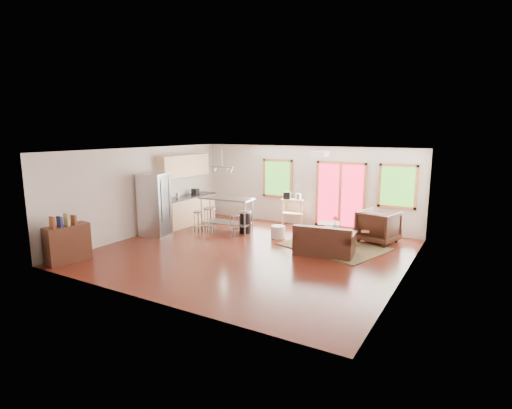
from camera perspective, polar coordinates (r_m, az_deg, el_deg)
The scene contains 29 objects.
floor at distance 10.37m, azimuth -0.84°, elevation -6.85°, with size 7.50×7.00×0.02m, color #3D140C.
ceiling at distance 9.91m, azimuth -0.88°, elevation 7.77°, with size 7.50×7.00×0.02m, color silver.
back_wall at distance 13.15m, azimuth 7.07°, elevation 2.63°, with size 7.50×0.02×2.60m, color beige.
left_wall at distance 12.40m, azimuth -15.92°, elevation 1.83°, with size 0.02×7.00×2.60m, color beige.
right_wall at distance 8.76m, azimuth 20.71°, elevation -1.92°, with size 0.02×7.00×2.60m, color beige.
front_wall at distance 7.35m, azimuth -15.18°, elevation -3.90°, with size 7.50×0.02×2.60m, color beige.
window_left at distance 13.50m, azimuth 3.10°, elevation 3.75°, with size 1.10×0.05×1.30m.
french_doors at distance 12.71m, azimuth 11.93°, elevation 1.30°, with size 1.60×0.05×2.10m.
window_right at distance 12.24m, azimuth 19.57°, elevation 2.46°, with size 1.10×0.05×1.30m.
rug at distance 11.00m, azimuth 11.09°, elevation -5.91°, with size 2.51×1.93×0.03m, color #3B5433.
loveseat at distance 10.21m, azimuth 9.69°, elevation -5.43°, with size 1.55×1.01×0.77m.
coffee_table at distance 11.18m, azimuth 11.55°, elevation -3.91°, with size 1.04×0.69×0.40m.
armchair at distance 11.63m, azimuth 17.11°, elevation -2.81°, with size 0.97×0.91×1.00m, color black.
ottoman at distance 12.01m, azimuth 10.33°, elevation -3.56°, with size 0.60×0.60×0.40m, color black.
pouf at distance 11.66m, azimuth 3.16°, elevation -3.93°, with size 0.41×0.41×0.36m, color beige.
vase at distance 11.34m, azimuth 11.28°, elevation -2.74°, with size 0.24×0.25×0.34m.
book at distance 11.10m, azimuth 14.83°, elevation -3.09°, with size 0.21×0.03×0.28m, color brown.
cabinets at distance 13.50m, azimuth -9.84°, elevation 1.15°, with size 0.64×2.24×2.30m.
refrigerator at distance 12.20m, azimuth -14.28°, elevation -0.00°, with size 0.89×0.87×1.85m.
island at distance 12.34m, azimuth -4.21°, elevation -0.54°, with size 1.71×0.80×1.06m.
cup at distance 12.24m, azimuth -2.25°, elevation 0.72°, with size 0.11×0.09×0.11m, color silver.
bar_stool_a at distance 12.36m, azimuth -8.26°, elevation -1.74°, with size 0.37×0.37×0.66m.
bar_stool_b at distance 12.19m, azimuth -6.69°, elevation -1.41°, with size 0.45×0.45×0.78m.
bar_stool_c at distance 11.74m, azimuth -3.08°, elevation -2.25°, with size 0.42×0.42×0.67m.
trash_can at distance 12.19m, azimuth -1.55°, elevation -2.49°, with size 0.42×0.42×0.68m.
kitchen_cart at distance 13.12m, azimuth 5.15°, elevation 0.25°, with size 0.83×0.66×1.11m.
bookshelf at distance 10.50m, azimuth -25.34°, elevation -4.98°, with size 0.51×1.04×1.18m.
ceiling_flush at distance 9.75m, azimuth 9.12°, elevation 7.12°, with size 0.35×0.35×0.12m, color white.
pendant_light at distance 12.25m, azimuth -4.87°, elevation 4.91°, with size 0.80×0.18×0.79m.
Camera 1 is at (5.12, -8.47, 3.08)m, focal length 28.00 mm.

